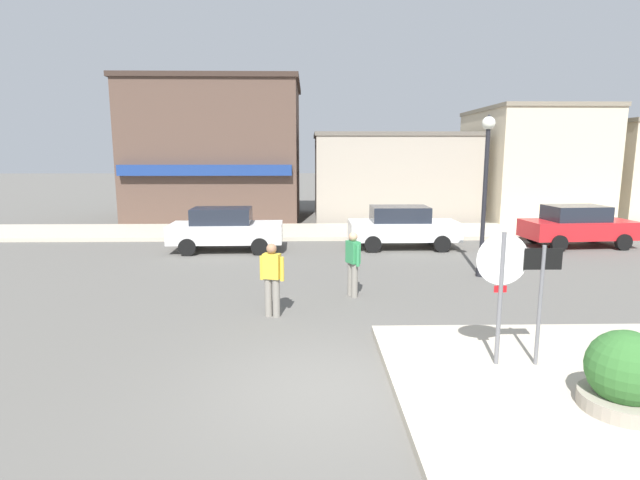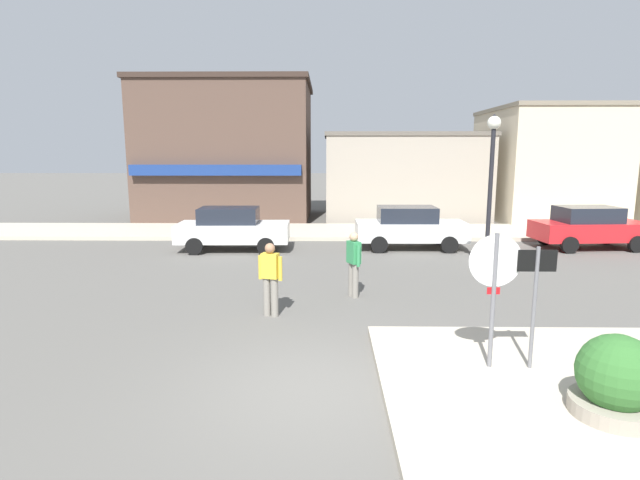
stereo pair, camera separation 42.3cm
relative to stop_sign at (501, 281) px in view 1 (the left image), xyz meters
The scene contains 15 objects.
ground_plane 3.16m from the stop_sign, 167.86° to the right, with size 160.00×160.00×0.00m, color #5B5954.
sidewalk_corner 2.10m from the stop_sign, 22.48° to the right, with size 6.40×4.80×0.15m, color #B7AD99.
kerb_far 14.56m from the stop_sign, 100.78° to the left, with size 80.00×4.00×0.15m, color #B7AD99.
stop_sign is the anchor object (origin of this frame).
one_way_sign 0.65m from the stop_sign, ahead, with size 0.60×0.06×2.10m.
planter 2.09m from the stop_sign, 52.42° to the right, with size 1.10×1.10×1.23m.
lamp_post 6.76m from the stop_sign, 73.22° to the left, with size 0.36×0.36×4.54m.
parked_car_nearest 11.95m from the stop_sign, 120.39° to the left, with size 4.04×1.96×1.56m.
parked_car_second 10.73m from the stop_sign, 87.61° to the left, with size 4.01×1.90×1.56m.
parked_car_third 12.94m from the stop_sign, 56.73° to the left, with size 4.12×2.12×1.56m.
pedestrian_crossing_near 4.82m from the stop_sign, 142.94° to the left, with size 0.55×0.31×1.61m.
pedestrian_crossing_far 4.83m from the stop_sign, 113.97° to the left, with size 0.36×0.53×1.61m.
building_corner_shop 21.34m from the stop_sign, 111.73° to the left, with size 8.79×7.49×7.17m.
building_storefront_left_near 19.68m from the stop_sign, 85.71° to the left, with size 8.40×5.76×4.52m.
building_storefront_left_mid 21.33m from the stop_sign, 65.23° to the left, with size 5.79×7.16×5.82m.
Camera 1 is at (-0.31, -6.95, 3.51)m, focal length 28.00 mm.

